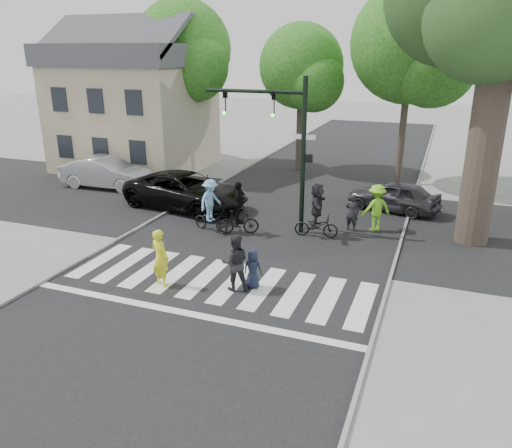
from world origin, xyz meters
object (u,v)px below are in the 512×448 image
(cyclist_mid, at_px, (238,213))
(cyclist_right, at_px, (317,213))
(traffic_signal, at_px, (282,133))
(pedestrian_adult, at_px, (235,263))
(pedestrian_woman, at_px, (160,258))
(pedestrian_child, at_px, (253,269))
(car_silver, at_px, (106,173))
(car_suv, at_px, (186,191))
(car_grey, at_px, (394,196))
(cyclist_left, at_px, (211,209))

(cyclist_mid, relative_size, cyclist_right, 0.99)
(traffic_signal, relative_size, pedestrian_adult, 3.42)
(pedestrian_woman, bearing_deg, pedestrian_child, -142.59)
(cyclist_right, height_order, car_silver, cyclist_right)
(pedestrian_adult, bearing_deg, car_suv, -76.80)
(pedestrian_adult, relative_size, car_grey, 0.43)
(cyclist_left, xyz_separation_m, cyclist_right, (4.07, 0.89, 0.03))
(car_silver, bearing_deg, pedestrian_woman, -138.16)
(pedestrian_child, bearing_deg, pedestrian_woman, 19.50)
(car_suv, bearing_deg, pedestrian_adult, -131.85)
(cyclist_right, bearing_deg, car_silver, 165.13)
(traffic_signal, height_order, car_grey, traffic_signal)
(pedestrian_adult, relative_size, car_silver, 0.36)
(pedestrian_woman, bearing_deg, car_suv, -47.57)
(cyclist_mid, xyz_separation_m, car_silver, (-9.16, 3.97, -0.06))
(traffic_signal, bearing_deg, pedestrian_adult, -86.15)
(cyclist_right, distance_m, car_silver, 12.52)
(cyclist_mid, bearing_deg, pedestrian_woman, -95.07)
(pedestrian_woman, relative_size, cyclist_left, 0.86)
(pedestrian_woman, height_order, car_suv, pedestrian_woman)
(car_suv, bearing_deg, car_grey, -61.53)
(pedestrian_woman, relative_size, cyclist_mid, 0.87)
(pedestrian_adult, distance_m, car_grey, 10.39)
(cyclist_left, xyz_separation_m, car_suv, (-2.41, 2.41, -0.11))
(car_silver, relative_size, car_grey, 1.21)
(pedestrian_woman, distance_m, car_silver, 12.55)
(pedestrian_woman, relative_size, car_silver, 0.37)
(cyclist_left, relative_size, cyclist_mid, 1.01)
(pedestrian_woman, height_order, cyclist_mid, cyclist_mid)
(pedestrian_child, height_order, car_suv, car_suv)
(cyclist_mid, bearing_deg, car_silver, 156.55)
(cyclist_mid, bearing_deg, cyclist_right, 14.45)
(cyclist_mid, distance_m, car_grey, 7.49)
(pedestrian_child, height_order, cyclist_left, cyclist_left)
(cyclist_right, bearing_deg, cyclist_mid, -165.55)
(cyclist_mid, relative_size, car_silver, 0.43)
(car_suv, xyz_separation_m, car_silver, (-5.62, 1.70, -0.01))
(pedestrian_woman, xyz_separation_m, cyclist_right, (3.39, 5.82, 0.04))
(car_suv, bearing_deg, car_silver, 83.26)
(traffic_signal, distance_m, pedestrian_adult, 6.33)
(pedestrian_adult, distance_m, car_suv, 8.63)
(car_silver, bearing_deg, car_grey, -87.11)
(cyclist_mid, bearing_deg, pedestrian_child, -62.04)
(traffic_signal, distance_m, cyclist_mid, 3.51)
(cyclist_mid, height_order, car_grey, cyclist_mid)
(cyclist_mid, height_order, car_suv, cyclist_mid)
(traffic_signal, xyz_separation_m, car_grey, (3.95, 4.20, -3.21))
(pedestrian_woman, xyz_separation_m, pedestrian_child, (2.68, 0.86, -0.30))
(pedestrian_child, relative_size, car_silver, 0.25)
(cyclist_mid, distance_m, car_silver, 9.98)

